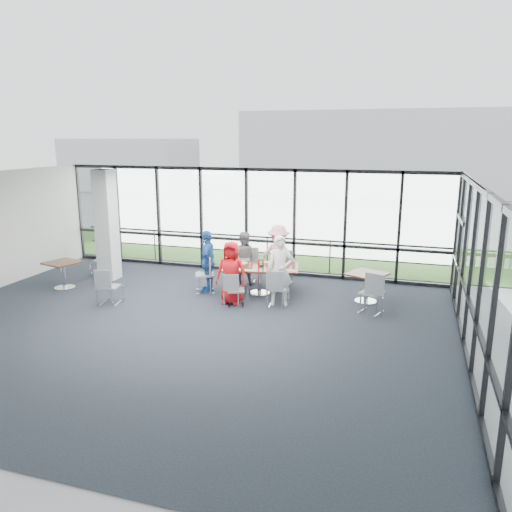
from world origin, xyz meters
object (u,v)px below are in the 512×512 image
(chair_main_fr, at_px, (284,268))
(chair_spare_r, at_px, (372,293))
(chair_main_nl, at_px, (236,290))
(chair_main_nr, at_px, (278,288))
(chair_main_end, at_px, (205,275))
(main_table, at_px, (259,271))
(diner_far_right, at_px, (278,255))
(diner_near_left, at_px, (231,273))
(diner_far_left, at_px, (243,258))
(chair_spare_lb, at_px, (103,260))
(chair_main_fl, at_px, (247,266))
(structural_column, at_px, (107,225))
(side_table_right, at_px, (367,278))
(diner_end, at_px, (208,261))
(side_table_left, at_px, (63,266))
(chair_spare_la, at_px, (110,287))
(diner_near_right, at_px, (280,271))

(chair_main_fr, relative_size, chair_spare_r, 0.92)
(chair_main_nl, distance_m, chair_main_nr, 1.04)
(chair_main_end, bearing_deg, chair_main_nl, 29.39)
(main_table, distance_m, diner_far_right, 1.00)
(diner_near_left, bearing_deg, chair_main_nr, 3.38)
(diner_near_left, xyz_separation_m, chair_main_nr, (1.17, 0.13, -0.34))
(diner_far_left, relative_size, chair_spare_r, 1.51)
(main_table, distance_m, chair_main_nr, 1.13)
(chair_spare_lb, distance_m, chair_spare_r, 8.08)
(main_table, relative_size, chair_main_end, 2.28)
(diner_far_left, xyz_separation_m, chair_spare_lb, (-4.33, -0.46, -0.28))
(chair_main_fl, bearing_deg, structural_column, -2.12)
(chair_main_end, bearing_deg, chair_main_fl, 120.68)
(main_table, relative_size, chair_main_fl, 2.30)
(side_table_right, distance_m, diner_end, 4.18)
(diner_near_left, distance_m, chair_main_fr, 2.23)
(side_table_left, height_order, chair_main_end, chair_main_end)
(side_table_right, bearing_deg, diner_near_left, -160.65)
(diner_end, bearing_deg, chair_main_fr, 118.60)
(chair_main_nl, distance_m, chair_spare_la, 3.16)
(structural_column, relative_size, chair_main_fl, 3.30)
(chair_main_fl, relative_size, chair_spare_r, 0.97)
(diner_near_right, relative_size, chair_main_fl, 1.81)
(structural_column, bearing_deg, chair_main_nr, -9.60)
(side_table_right, distance_m, chair_main_end, 4.25)
(chair_main_end, height_order, chair_spare_lb, chair_main_end)
(chair_main_nr, height_order, chair_main_fr, chair_main_fr)
(chair_spare_la, xyz_separation_m, chair_spare_r, (6.29, 1.29, 0.05))
(diner_near_left, bearing_deg, structural_column, 162.93)
(side_table_left, distance_m, chair_main_nr, 6.05)
(side_table_left, distance_m, diner_end, 4.04)
(chair_spare_lb, bearing_deg, chair_main_nl, 143.55)
(side_table_left, xyz_separation_m, diner_far_right, (5.57, 2.09, 0.23))
(chair_main_nr, distance_m, chair_spare_r, 2.25)
(chair_main_nl, bearing_deg, chair_spare_r, -11.76)
(diner_near_right, relative_size, chair_spare_r, 1.76)
(chair_spare_r, bearing_deg, chair_spare_la, -149.77)
(diner_far_left, bearing_deg, structural_column, 8.05)
(side_table_right, xyz_separation_m, chair_main_end, (-4.22, -0.48, -0.14))
(side_table_left, bearing_deg, diner_far_left, 22.86)
(side_table_right, bearing_deg, chair_main_fl, 168.41)
(main_table, bearing_deg, chair_spare_r, -24.60)
(diner_far_left, xyz_separation_m, chair_main_fr, (1.11, 0.29, -0.29))
(chair_spare_la, bearing_deg, diner_near_left, 5.93)
(chair_main_nr, relative_size, chair_main_fr, 0.99)
(chair_spare_lb, relative_size, chair_spare_r, 0.95)
(diner_near_right, distance_m, chair_main_end, 2.26)
(diner_far_right, relative_size, chair_main_nl, 2.07)
(chair_main_nl, height_order, chair_spare_lb, chair_spare_lb)
(structural_column, relative_size, chair_main_nl, 3.87)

